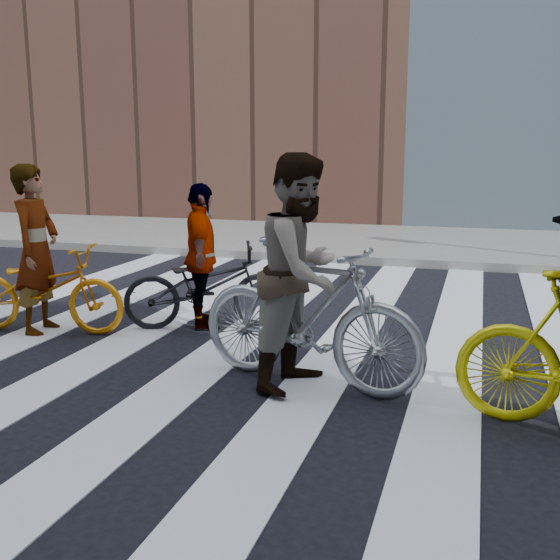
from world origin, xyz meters
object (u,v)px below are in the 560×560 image
at_px(rider_left, 36,250).
at_px(rider_mid, 302,272).
at_px(rider_rear, 201,257).
at_px(bike_silver_mid, 308,314).
at_px(bike_yellow_left, 43,289).
at_px(bike_dark_rear, 206,286).

distance_m(rider_left, rider_mid, 3.28).
relative_size(rider_mid, rider_rear, 1.21).
bearing_deg(rider_left, bike_silver_mid, -111.55).
xyz_separation_m(bike_yellow_left, bike_silver_mid, (3.19, -0.77, 0.15)).
bearing_deg(rider_left, bike_yellow_left, -98.24).
distance_m(bike_yellow_left, rider_mid, 3.27).
distance_m(rider_left, rider_rear, 1.78).
xyz_separation_m(bike_dark_rear, rider_rear, (-0.05, 0.00, 0.33)).
distance_m(bike_yellow_left, rider_rear, 1.76).
relative_size(bike_yellow_left, bike_dark_rear, 1.01).
height_order(bike_silver_mid, bike_dark_rear, bike_silver_mid).
height_order(rider_left, rider_rear, rider_left).
height_order(bike_dark_rear, rider_left, rider_left).
bearing_deg(bike_yellow_left, rider_left, 81.76).
bearing_deg(bike_yellow_left, rider_mid, -111.96).
bearing_deg(rider_mid, bike_silver_mid, -75.87).
relative_size(rider_left, rider_mid, 0.94).
bearing_deg(bike_silver_mid, rider_left, 90.81).
bearing_deg(bike_dark_rear, bike_yellow_left, 89.13).
height_order(rider_mid, rider_rear, rider_mid).
height_order(bike_silver_mid, rider_left, rider_left).
bearing_deg(rider_mid, bike_dark_rear, 60.24).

